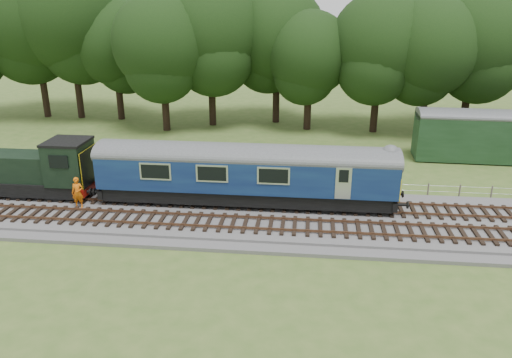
# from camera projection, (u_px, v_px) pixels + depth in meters

# --- Properties ---
(ground) EXTENTS (120.00, 120.00, 0.00)m
(ground) POSITION_uv_depth(u_px,v_px,m) (237.00, 218.00, 29.90)
(ground) COLOR #416224
(ground) RESTS_ON ground
(ballast) EXTENTS (70.00, 7.00, 0.35)m
(ballast) POSITION_uv_depth(u_px,v_px,m) (237.00, 215.00, 29.84)
(ballast) COLOR #4C4C4F
(ballast) RESTS_ON ground
(track_north) EXTENTS (67.20, 2.40, 0.21)m
(track_north) POSITION_uv_depth(u_px,v_px,m) (241.00, 202.00, 31.06)
(track_north) COLOR black
(track_north) RESTS_ON ballast
(track_south) EXTENTS (67.20, 2.40, 0.21)m
(track_south) POSITION_uv_depth(u_px,v_px,m) (233.00, 223.00, 28.26)
(track_south) COLOR black
(track_south) RESTS_ON ballast
(fence) EXTENTS (64.00, 0.12, 1.00)m
(fence) POSITION_uv_depth(u_px,v_px,m) (247.00, 190.00, 34.10)
(fence) COLOR #6B6054
(fence) RESTS_ON ground
(tree_line) EXTENTS (70.00, 8.00, 18.00)m
(tree_line) POSITION_uv_depth(u_px,v_px,m) (268.00, 127.00, 50.41)
(tree_line) COLOR black
(tree_line) RESTS_ON ground
(dmu_railcar) EXTENTS (18.05, 2.86, 3.88)m
(dmu_railcar) POSITION_uv_depth(u_px,v_px,m) (246.00, 169.00, 30.27)
(dmu_railcar) COLOR black
(dmu_railcar) RESTS_ON ground
(shunter_loco) EXTENTS (8.91, 2.60, 3.38)m
(shunter_loco) POSITION_uv_depth(u_px,v_px,m) (30.00, 171.00, 31.90)
(shunter_loco) COLOR black
(shunter_loco) RESTS_ON ground
(worker) EXTENTS (0.75, 0.54, 1.92)m
(worker) POSITION_uv_depth(u_px,v_px,m) (78.00, 193.00, 30.17)
(worker) COLOR orange
(worker) RESTS_ON ballast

